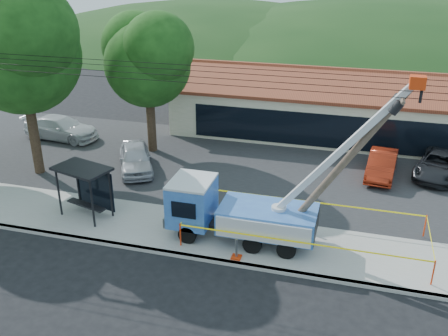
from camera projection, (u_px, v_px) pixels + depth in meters
ground at (188, 290)px, 19.22m from camera, size 120.00×120.00×0.00m
curb at (204, 259)px, 21.04m from camera, size 60.00×0.25×0.15m
sidewalk at (217, 236)px, 22.72m from camera, size 60.00×4.00×0.15m
parking_lot at (255, 169)px, 29.78m from camera, size 60.00×12.00×0.10m
strip_mall at (335, 107)px, 35.08m from camera, size 22.50×8.53×4.67m
tree_west_near at (19, 43)px, 26.22m from camera, size 7.56×6.72×10.80m
tree_lot at (147, 56)px, 29.92m from camera, size 6.30×5.60×8.94m
hill_west at (217, 41)px, 71.41m from camera, size 78.40×56.00×28.00m
hill_center at (400, 50)px, 65.22m from camera, size 89.60×64.00×32.00m
utility_truck at (238, 210)px, 21.88m from camera, size 9.95×3.51×7.84m
leaning_pole at (346, 161)px, 19.82m from camera, size 5.13×1.73×7.76m
bus_shelter at (86, 179)px, 23.75m from camera, size 2.97×2.27×2.54m
caution_tape at (305, 225)px, 21.89m from camera, size 10.37×3.74×1.08m
car_silver at (136, 171)px, 29.52m from camera, size 3.71×4.81×1.53m
car_red at (380, 177)px, 28.77m from camera, size 1.93×4.40×1.41m
car_white at (63, 140)px, 34.42m from camera, size 5.43×2.57×1.53m
car_dark at (437, 177)px, 28.78m from camera, size 3.56×5.35×1.36m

